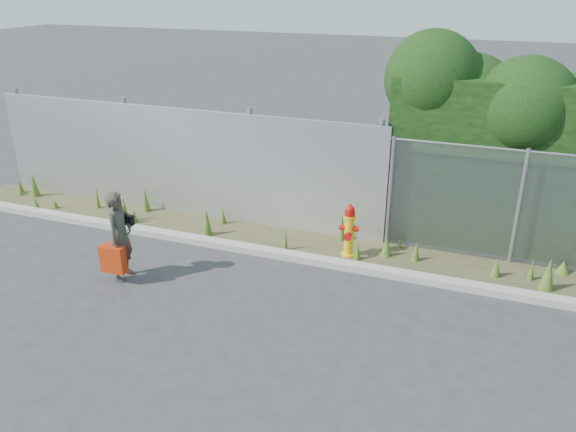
{
  "coord_description": "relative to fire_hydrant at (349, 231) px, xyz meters",
  "views": [
    {
      "loc": [
        2.59,
        -6.4,
        4.61
      ],
      "look_at": [
        -0.3,
        1.4,
        1.0
      ],
      "focal_mm": 35.0,
      "sensor_mm": 36.0,
      "label": 1
    }
  ],
  "objects": [
    {
      "name": "red_tote_bag",
      "position": [
        -3.29,
        -2.21,
        -0.05
      ],
      "size": [
        0.41,
        0.15,
        0.53
      ],
      "rotation": [
        0.0,
        0.0,
        0.05
      ],
      "color": "#B6250A"
    },
    {
      "name": "weed_strip",
      "position": [
        0.07,
        0.16,
        -0.35
      ],
      "size": [
        16.0,
        1.32,
        0.55
      ],
      "color": "#443F27",
      "rests_on": "ground"
    },
    {
      "name": "ground",
      "position": [
        -0.51,
        -2.25,
        -0.48
      ],
      "size": [
        80.0,
        80.0,
        0.0
      ],
      "primitive_type": "plane",
      "color": "#333336",
      "rests_on": "ground"
    },
    {
      "name": "black_shoulder_bag",
      "position": [
        -3.22,
        -1.81,
        0.48
      ],
      "size": [
        0.22,
        0.09,
        0.17
      ],
      "rotation": [
        0.0,
        0.0,
        -0.12
      ],
      "color": "black"
    },
    {
      "name": "corrugated_fence",
      "position": [
        -3.76,
        0.75,
        0.62
      ],
      "size": [
        8.5,
        0.21,
        2.3
      ],
      "color": "#B1B5B9",
      "rests_on": "ground"
    },
    {
      "name": "fire_hydrant",
      "position": [
        0.0,
        0.0,
        0.0
      ],
      "size": [
        0.33,
        0.3,
        0.99
      ],
      "rotation": [
        0.0,
        0.0,
        0.1
      ],
      "color": "yellow",
      "rests_on": "ground"
    },
    {
      "name": "woman",
      "position": [
        -3.25,
        -2.0,
        0.27
      ],
      "size": [
        0.4,
        0.58,
        1.51
      ],
      "primitive_type": "imported",
      "rotation": [
        0.0,
        0.0,
        1.65
      ],
      "color": "#0D573C",
      "rests_on": "ground"
    },
    {
      "name": "curb",
      "position": [
        -0.51,
        -0.45,
        -0.42
      ],
      "size": [
        16.0,
        0.22,
        0.12
      ],
      "primitive_type": "cube",
      "color": "#9F9B90",
      "rests_on": "ground"
    }
  ]
}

